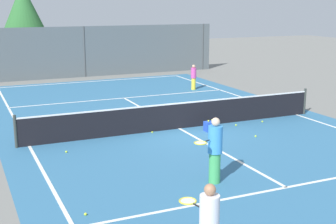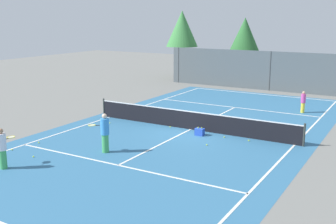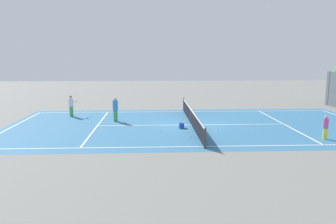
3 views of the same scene
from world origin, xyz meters
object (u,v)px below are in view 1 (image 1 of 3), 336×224
object	(u,v)px
tennis_ball_1	(152,132)
tennis_ball_7	(66,152)
tennis_ball_3	(256,136)
tennis_ball_5	(262,122)
player_0	(194,77)
tennis_ball_6	(236,125)
tennis_ball_8	(218,120)
player_2	(215,150)
ball_crate	(210,126)
tennis_ball_10	(200,115)
tennis_ball_0	(85,214)

from	to	relation	value
tennis_ball_1	tennis_ball_7	size ratio (longest dim) A/B	1.00
tennis_ball_3	tennis_ball_5	xyz separation A→B (m)	(1.46, 1.67, 0.00)
tennis_ball_5	tennis_ball_1	bearing A→B (deg)	176.02
player_0	tennis_ball_6	distance (m)	7.96
player_0	tennis_ball_3	xyz separation A→B (m)	(-2.28, -9.26, -0.67)
player_0	tennis_ball_8	size ratio (longest dim) A/B	20.73
player_2	tennis_ball_1	size ratio (longest dim) A/B	26.73
player_2	tennis_ball_6	world-z (taller)	player_2
ball_crate	tennis_ball_1	bearing A→B (deg)	163.70
player_0	ball_crate	xyz separation A→B (m)	(-3.33, -7.88, -0.52)
tennis_ball_5	tennis_ball_10	world-z (taller)	same
ball_crate	tennis_ball_6	bearing A→B (deg)	10.49
tennis_ball_0	tennis_ball_3	bearing A→B (deg)	27.76
player_2	tennis_ball_6	distance (m)	6.11
player_0	tennis_ball_6	xyz separation A→B (m)	(-2.08, -7.65, -0.67)
ball_crate	tennis_ball_0	size ratio (longest dim) A/B	6.76
tennis_ball_6	tennis_ball_10	world-z (taller)	same
tennis_ball_5	tennis_ball_10	size ratio (longest dim) A/B	1.00
player_0	tennis_ball_7	world-z (taller)	player_0
ball_crate	tennis_ball_8	bearing A→B (deg)	50.86
tennis_ball_0	tennis_ball_1	world-z (taller)	same
tennis_ball_0	tennis_ball_1	size ratio (longest dim) A/B	1.00
ball_crate	tennis_ball_10	bearing A→B (deg)	71.96
player_0	tennis_ball_0	xyz separation A→B (m)	(-9.36, -12.99, -0.67)
tennis_ball_3	tennis_ball_1	bearing A→B (deg)	147.60
ball_crate	tennis_ball_0	world-z (taller)	ball_crate
ball_crate	tennis_ball_3	distance (m)	1.74
tennis_ball_3	tennis_ball_6	xyz separation A→B (m)	(0.20, 1.61, 0.00)
tennis_ball_1	tennis_ball_10	bearing A→B (deg)	29.98
tennis_ball_6	ball_crate	bearing A→B (deg)	-169.51
tennis_ball_7	tennis_ball_8	world-z (taller)	same
tennis_ball_6	tennis_ball_10	xyz separation A→B (m)	(-0.53, 1.99, 0.00)
tennis_ball_1	tennis_ball_6	distance (m)	3.36
player_0	tennis_ball_3	world-z (taller)	player_0
tennis_ball_0	tennis_ball_6	xyz separation A→B (m)	(7.28, 5.34, 0.00)
tennis_ball_0	tennis_ball_6	bearing A→B (deg)	36.25
tennis_ball_7	tennis_ball_1	bearing A→B (deg)	17.08
tennis_ball_6	tennis_ball_7	xyz separation A→B (m)	(-6.70, -0.66, 0.00)
tennis_ball_0	tennis_ball_7	xyz separation A→B (m)	(0.59, 4.68, 0.00)
player_0	ball_crate	bearing A→B (deg)	-112.93
tennis_ball_0	tennis_ball_1	bearing A→B (deg)	55.36
player_0	tennis_ball_10	bearing A→B (deg)	-114.76
player_0	tennis_ball_8	distance (m)	7.02
player_0	player_2	size ratio (longest dim) A/B	0.78
tennis_ball_0	ball_crate	bearing A→B (deg)	40.28
tennis_ball_1	tennis_ball_10	xyz separation A→B (m)	(2.80, 1.62, 0.00)
tennis_ball_7	tennis_ball_5	bearing A→B (deg)	5.12
tennis_ball_7	tennis_ball_10	bearing A→B (deg)	23.27
tennis_ball_7	tennis_ball_0	bearing A→B (deg)	-97.17
player_0	tennis_ball_0	world-z (taller)	player_0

